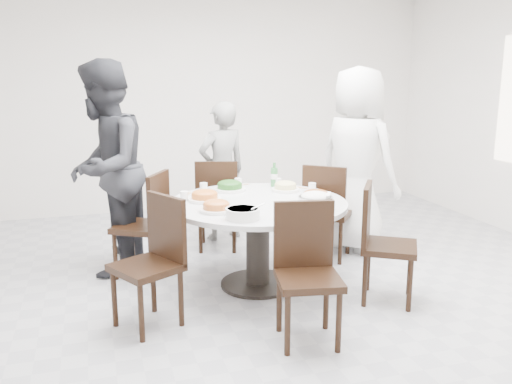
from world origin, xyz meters
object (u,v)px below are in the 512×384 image
object	(u,v)px
diner_middle	(222,171)
chair_n	(218,204)
diner_left	(105,168)
beverage_bottle	(274,175)
diner_right	(357,160)
rice_bowl	(315,204)
chair_se	(390,244)
dining_table	(258,244)
chair_nw	(140,224)
chair_sw	(146,264)
chair_s	(309,276)
soup_bowl	(243,213)
chair_ne	(328,211)

from	to	relation	value
diner_middle	chair_n	bearing A→B (deg)	52.90
diner_left	beverage_bottle	xyz separation A→B (m)	(1.52, -0.25, -0.10)
diner_right	rice_bowl	bearing A→B (deg)	113.03
chair_se	diner_left	world-z (taller)	diner_left
dining_table	rice_bowl	distance (m)	0.70
chair_n	diner_right	xyz separation A→B (m)	(1.35, -0.44, 0.46)
chair_n	diner_middle	bearing A→B (deg)	-96.59
chair_nw	beverage_bottle	bearing A→B (deg)	118.36
chair_sw	beverage_bottle	world-z (taller)	beverage_bottle
diner_middle	rice_bowl	distance (m)	1.87
rice_bowl	chair_s	bearing A→B (deg)	-116.48
diner_middle	rice_bowl	xyz separation A→B (m)	(0.30, -1.85, 0.06)
diner_middle	chair_sw	bearing A→B (deg)	46.98
soup_bowl	rice_bowl	bearing A→B (deg)	4.46
chair_sw	diner_left	xyz separation A→B (m)	(-0.21, 1.26, 0.49)
dining_table	diner_right	distance (m)	1.52
chair_n	chair_s	bearing A→B (deg)	109.08
diner_left	soup_bowl	size ratio (longest dim) A/B	7.46
chair_ne	chair_nw	xyz separation A→B (m)	(-1.82, 0.06, 0.00)
chair_nw	soup_bowl	xyz separation A→B (m)	(0.66, -1.05, 0.31)
diner_right	soup_bowl	distance (m)	1.91
chair_ne	diner_right	xyz separation A→B (m)	(0.37, 0.16, 0.46)
chair_ne	soup_bowl	size ratio (longest dim) A/B	3.68
soup_bowl	diner_middle	bearing A→B (deg)	80.82
chair_se	diner_right	world-z (taller)	diner_right
chair_s	diner_right	distance (m)	2.15
chair_nw	chair_se	distance (m)	2.18
chair_s	beverage_bottle	size ratio (longest dim) A/B	4.16
chair_sw	diner_middle	size ratio (longest dim) A/B	0.63
dining_table	chair_ne	size ratio (longest dim) A/B	1.58
dining_table	diner_middle	world-z (taller)	diner_middle
chair_se	diner_left	xyz separation A→B (m)	(-2.11, 1.37, 0.49)
chair_s	diner_middle	xyz separation A→B (m)	(0.01, 2.46, 0.28)
diner_middle	soup_bowl	world-z (taller)	diner_middle
chair_n	diner_left	bearing A→B (deg)	32.45
chair_sw	chair_s	distance (m)	1.16
dining_table	rice_bowl	bearing A→B (deg)	-52.33
chair_sw	diner_left	distance (m)	1.37
chair_n	chair_se	size ratio (longest dim) A/B	1.00
chair_n	chair_nw	xyz separation A→B (m)	(-0.84, -0.53, 0.00)
chair_sw	diner_right	bearing A→B (deg)	88.63
chair_ne	chair_n	xyz separation A→B (m)	(-0.97, 0.60, 0.00)
dining_table	beverage_bottle	size ratio (longest dim) A/B	6.56
rice_bowl	soup_bowl	size ratio (longest dim) A/B	1.05
chair_nw	chair_se	xyz separation A→B (m)	(1.84, -1.17, 0.00)
dining_table	diner_middle	bearing A→B (deg)	88.44
chair_n	dining_table	bearing A→B (deg)	110.61
dining_table	beverage_bottle	world-z (taller)	beverage_bottle
chair_sw	diner_middle	bearing A→B (deg)	123.16
chair_nw	beverage_bottle	size ratio (longest dim) A/B	4.16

